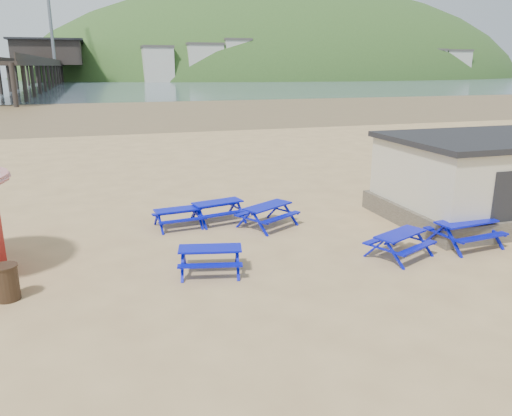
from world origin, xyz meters
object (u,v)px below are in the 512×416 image
object	(u,v)px
picnic_table_blue_a	(218,211)
litter_bin	(6,282)
amenity_block	(486,178)
picnic_table_blue_b	(178,218)

from	to	relation	value
picnic_table_blue_a	litter_bin	distance (m)	8.11
litter_bin	picnic_table_blue_a	bearing A→B (deg)	36.37
litter_bin	amenity_block	world-z (taller)	amenity_block
picnic_table_blue_b	amenity_block	distance (m)	11.72
amenity_block	picnic_table_blue_b	bearing A→B (deg)	168.78
picnic_table_blue_b	amenity_block	bearing A→B (deg)	-17.38
picnic_table_blue_a	picnic_table_blue_b	bearing A→B (deg)	177.24
picnic_table_blue_b	litter_bin	size ratio (longest dim) A/B	1.94
litter_bin	amenity_block	xyz separation A→B (m)	(16.42, 2.28, 1.10)
picnic_table_blue_b	litter_bin	distance (m)	6.75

